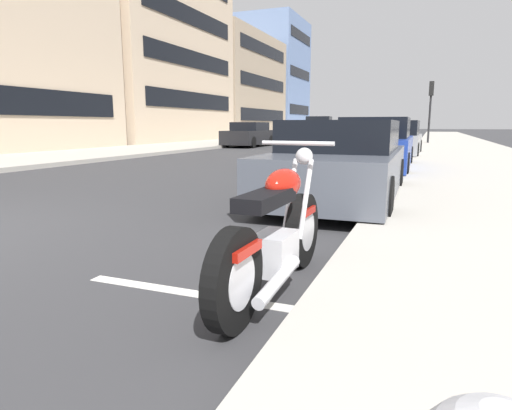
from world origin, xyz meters
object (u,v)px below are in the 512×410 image
(parked_car_second_in_row, at_px, (341,163))
(parked_car_across_street, at_px, (395,140))
(crossing_truck, at_px, (327,129))
(parked_motorcycle, at_px, (276,236))
(parked_car_near_corner, at_px, (376,146))
(car_opposite_curb, at_px, (249,135))
(traffic_signal_near_corner, at_px, (431,98))

(parked_car_second_in_row, relative_size, parked_car_across_street, 1.05)
(parked_car_across_street, bearing_deg, parked_car_second_in_row, -179.48)
(parked_car_across_street, bearing_deg, crossing_truck, 20.18)
(parked_motorcycle, relative_size, parked_car_near_corner, 0.45)
(parked_car_near_corner, distance_m, parked_car_across_street, 6.01)
(parked_motorcycle, height_order, parked_car_second_in_row, parked_car_second_in_row)
(parked_car_second_in_row, xyz_separation_m, crossing_truck, (31.43, 7.18, 0.27))
(parked_car_near_corner, relative_size, car_opposite_curb, 1.02)
(parked_car_near_corner, relative_size, crossing_truck, 0.84)
(parked_car_second_in_row, bearing_deg, parked_car_near_corner, -0.85)
(parked_motorcycle, distance_m, car_opposite_curb, 22.36)
(crossing_truck, bearing_deg, car_opposite_curb, 81.25)
(car_opposite_curb, xyz_separation_m, traffic_signal_near_corner, (5.99, -9.58, 2.16))
(parked_motorcycle, xyz_separation_m, parked_car_second_in_row, (4.22, 0.33, 0.20))
(parked_car_near_corner, xyz_separation_m, traffic_signal_near_corner, (17.30, -1.20, 2.15))
(parked_car_near_corner, bearing_deg, parked_motorcycle, -178.74)
(car_opposite_curb, bearing_deg, crossing_truck, 174.44)
(parked_car_second_in_row, xyz_separation_m, car_opposite_curb, (16.37, 8.39, 0.03))
(car_opposite_curb, height_order, traffic_signal_near_corner, traffic_signal_near_corner)
(parked_car_second_in_row, bearing_deg, traffic_signal_near_corner, -4.01)
(parked_car_near_corner, relative_size, parked_car_across_street, 1.07)
(parked_car_across_street, height_order, car_opposite_curb, parked_car_across_street)
(parked_car_across_street, relative_size, traffic_signal_near_corner, 1.16)
(parked_car_second_in_row, xyz_separation_m, parked_car_across_street, (11.06, -0.03, 0.04))
(crossing_truck, bearing_deg, traffic_signal_near_corner, 128.56)
(parked_car_across_street, bearing_deg, car_opposite_curb, 58.48)
(parked_car_across_street, height_order, crossing_truck, crossing_truck)
(parked_motorcycle, height_order, car_opposite_curb, car_opposite_curb)
(traffic_signal_near_corner, bearing_deg, parked_car_near_corner, 176.04)
(car_opposite_curb, bearing_deg, parked_motorcycle, 21.99)
(parked_car_near_corner, height_order, parked_car_across_street, parked_car_near_corner)
(parked_car_across_street, xyz_separation_m, traffic_signal_near_corner, (11.30, -1.16, 2.16))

